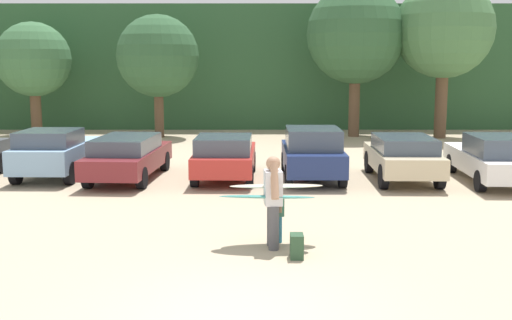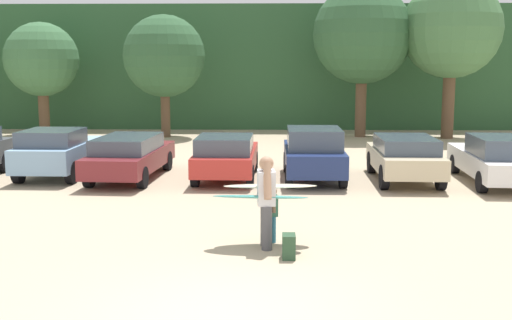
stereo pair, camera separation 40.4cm
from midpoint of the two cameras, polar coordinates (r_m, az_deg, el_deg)
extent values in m
plane|color=tan|center=(9.18, -3.28, -14.14)|extent=(120.00, 120.00, 0.00)
cube|color=#2D5633|center=(39.86, -0.93, 8.38)|extent=(108.00, 12.00, 6.62)
cylinder|color=brown|center=(33.08, -19.73, 3.95)|extent=(0.52, 0.52, 2.19)
sphere|color=#38663D|center=(32.99, -19.97, 8.51)|extent=(3.61, 3.61, 3.61)
cylinder|color=brown|center=(30.91, -9.32, 4.07)|extent=(0.45, 0.45, 2.22)
sphere|color=#2D5633|center=(30.82, -9.45, 9.21)|extent=(3.90, 3.90, 3.90)
cylinder|color=brown|center=(31.16, 8.20, 4.76)|extent=(0.53, 0.53, 2.89)
sphere|color=#2D5633|center=(31.11, 8.34, 11.11)|extent=(4.72, 4.72, 4.72)
cylinder|color=brown|center=(31.41, 15.69, 4.81)|extent=(0.57, 0.57, 3.17)
sphere|color=#427042|center=(31.39, 15.96, 11.28)|extent=(4.62, 4.62, 4.62)
cube|color=#84ADD1|center=(20.94, -18.25, 0.44)|extent=(1.86, 3.97, 0.72)
cube|color=#3F4C5B|center=(20.30, -18.88, 1.87)|extent=(1.68, 1.91, 0.48)
cylinder|color=black|center=(22.47, -19.05, 0.01)|extent=(0.23, 0.68, 0.68)
cylinder|color=black|center=(21.97, -15.13, 0.00)|extent=(0.23, 0.68, 0.68)
cylinder|color=black|center=(20.08, -21.57, -1.12)|extent=(0.23, 0.68, 0.68)
cylinder|color=black|center=(19.52, -17.22, -1.16)|extent=(0.23, 0.68, 0.68)
cube|color=maroon|center=(20.01, -12.16, 0.05)|extent=(2.05, 4.87, 0.58)
cube|color=#3F4C5B|center=(19.66, -12.43, 1.41)|extent=(1.78, 2.84, 0.45)
cylinder|color=black|center=(21.76, -13.01, -0.06)|extent=(0.26, 0.65, 0.64)
cylinder|color=black|center=(21.37, -8.98, -0.10)|extent=(0.26, 0.65, 0.64)
cylinder|color=black|center=(18.81, -15.71, -1.53)|extent=(0.26, 0.65, 0.64)
cylinder|color=black|center=(18.36, -11.09, -1.61)|extent=(0.26, 0.65, 0.64)
cube|color=#B72D28|center=(19.66, -3.61, 0.08)|extent=(1.85, 4.20, 0.57)
cube|color=#3F4C5B|center=(18.99, -3.76, 1.40)|extent=(1.67, 2.11, 0.49)
cylinder|color=black|center=(21.13, -5.46, -0.11)|extent=(0.23, 0.65, 0.65)
cylinder|color=black|center=(21.01, -1.14, -0.13)|extent=(0.23, 0.65, 0.65)
cylinder|color=black|center=(18.43, -6.40, -1.43)|extent=(0.23, 0.65, 0.65)
cylinder|color=black|center=(18.30, -1.45, -1.46)|extent=(0.23, 0.65, 0.65)
cube|color=navy|center=(19.51, 4.23, 0.18)|extent=(1.73, 3.91, 0.67)
cube|color=#3F4C5B|center=(19.15, 4.31, 1.96)|extent=(1.59, 2.07, 0.62)
cylinder|color=black|center=(20.79, 1.82, -0.20)|extent=(0.22, 0.67, 0.67)
cylinder|color=black|center=(20.90, 6.07, -0.20)|extent=(0.22, 0.67, 0.67)
cylinder|color=black|center=(18.25, 2.09, -1.46)|extent=(0.22, 0.67, 0.67)
cylinder|color=black|center=(18.37, 6.93, -1.45)|extent=(0.22, 0.67, 0.67)
cube|color=beige|center=(19.78, 12.20, 0.06)|extent=(1.87, 4.18, 0.58)
cube|color=#3F4C5B|center=(19.51, 12.36, 1.44)|extent=(1.69, 2.44, 0.44)
cylinder|color=black|center=(21.03, 9.35, -0.15)|extent=(0.24, 0.72, 0.71)
cylinder|color=black|center=(21.31, 13.58, -0.17)|extent=(0.24, 0.72, 0.71)
cylinder|color=black|center=(18.37, 10.54, -1.47)|extent=(0.24, 0.72, 0.71)
cylinder|color=black|center=(18.69, 15.36, -1.46)|extent=(0.24, 0.72, 0.71)
cube|color=white|center=(20.30, 19.63, -0.15)|extent=(1.95, 4.85, 0.60)
cube|color=#3F4C5B|center=(19.58, 20.29, 1.22)|extent=(1.69, 2.26, 0.56)
cylinder|color=black|center=(21.64, 16.43, -0.28)|extent=(0.25, 0.62, 0.61)
cylinder|color=black|center=(22.06, 20.33, -0.30)|extent=(0.25, 0.62, 0.61)
cylinder|color=black|center=(18.64, 18.71, -1.80)|extent=(0.25, 0.62, 0.61)
cylinder|color=#4C4C51|center=(12.21, 0.43, -6.13)|extent=(0.20, 0.20, 0.86)
cylinder|color=#4C4C51|center=(12.50, 0.29, -5.77)|extent=(0.20, 0.20, 0.86)
cube|color=silver|center=(12.18, 0.36, -2.48)|extent=(0.37, 0.47, 0.66)
sphere|color=tan|center=(12.10, 0.36, -0.31)|extent=(0.28, 0.28, 0.28)
cylinder|color=tan|center=(11.91, 0.47, -1.89)|extent=(0.18, 0.42, 0.70)
cylinder|color=tan|center=(12.39, 0.26, -1.48)|extent=(0.16, 0.16, 0.70)
cylinder|color=teal|center=(12.75, 0.93, -6.26)|extent=(0.12, 0.12, 0.53)
cylinder|color=teal|center=(12.93, 0.84, -6.04)|extent=(0.12, 0.12, 0.53)
cube|color=#3F7F66|center=(12.73, 0.89, -4.11)|extent=(0.23, 0.29, 0.41)
sphere|color=#8C664C|center=(12.67, 0.89, -2.84)|extent=(0.17, 0.17, 0.17)
cylinder|color=#8C664C|center=(12.56, 0.96, -3.79)|extent=(0.11, 0.23, 0.44)
cylinder|color=#8C664C|center=(12.85, 0.82, -3.50)|extent=(0.10, 0.18, 0.44)
ellipsoid|color=teal|center=(12.26, -0.22, -3.34)|extent=(1.90, 0.64, 0.17)
ellipsoid|color=beige|center=(12.56, 0.68, -2.34)|extent=(1.88, 0.61, 0.11)
cube|color=#2D4C33|center=(11.78, 2.46, -7.74)|extent=(0.24, 0.34, 0.45)
camera|label=1|loc=(0.20, -90.77, -0.12)|focal=44.50mm
camera|label=2|loc=(0.20, 89.23, 0.12)|focal=44.50mm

